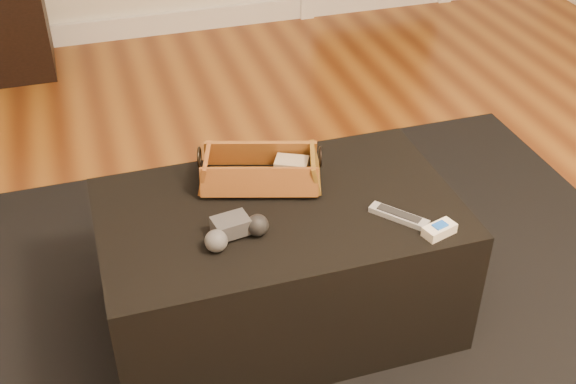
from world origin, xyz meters
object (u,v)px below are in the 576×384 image
object	(u,v)px
wicker_basket	(260,172)
cream_gadget	(439,230)
tv_remote	(254,180)
silver_remote	(399,216)
ottoman	(280,264)
game_controller	(235,230)

from	to	relation	value
wicker_basket	cream_gadget	distance (m)	0.53
tv_remote	cream_gadget	size ratio (longest dim) A/B	1.86
silver_remote	cream_gadget	distance (m)	0.12
ottoman	silver_remote	world-z (taller)	silver_remote
wicker_basket	cream_gadget	bearing A→B (deg)	-43.71
tv_remote	silver_remote	bearing A→B (deg)	-27.66
wicker_basket	game_controller	xyz separation A→B (m)	(-0.13, -0.23, -0.01)
ottoman	cream_gadget	size ratio (longest dim) A/B	10.24
game_controller	cream_gadget	world-z (taller)	game_controller
tv_remote	game_controller	xyz separation A→B (m)	(-0.11, -0.22, 0.01)
tv_remote	cream_gadget	xyz separation A→B (m)	(0.41, -0.36, -0.01)
ottoman	wicker_basket	size ratio (longest dim) A/B	2.63
game_controller	cream_gadget	size ratio (longest dim) A/B	1.95
tv_remote	game_controller	distance (m)	0.25
ottoman	silver_remote	xyz separation A→B (m)	(0.30, -0.15, 0.22)
game_controller	cream_gadget	xyz separation A→B (m)	(0.52, -0.14, -0.01)
ottoman	tv_remote	distance (m)	0.26
ottoman	game_controller	size ratio (longest dim) A/B	5.24
tv_remote	wicker_basket	xyz separation A→B (m)	(0.02, 0.01, 0.02)
wicker_basket	silver_remote	distance (m)	0.42
tv_remote	wicker_basket	bearing A→B (deg)	30.87
game_controller	silver_remote	xyz separation A→B (m)	(0.45, -0.05, -0.02)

